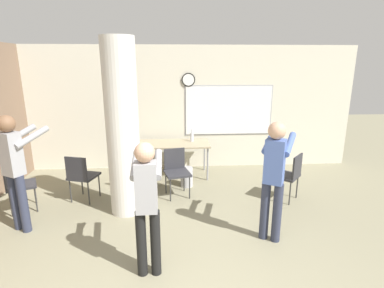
# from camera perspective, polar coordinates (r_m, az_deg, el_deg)

# --- Properties ---
(wall_back) EXTENTS (8.00, 0.15, 2.80)m
(wall_back) POSITION_cam_1_polar(r_m,az_deg,el_deg) (6.95, -1.96, 6.80)
(wall_back) COLOR beige
(wall_back) RESTS_ON ground_plane
(support_pillar) EXTENTS (0.51, 0.51, 2.80)m
(support_pillar) POSITION_cam_1_polar(r_m,az_deg,el_deg) (4.83, -13.09, 2.68)
(support_pillar) COLOR silver
(support_pillar) RESTS_ON ground_plane
(folding_table) EXTENTS (1.60, 0.76, 0.75)m
(folding_table) POSITION_cam_1_polar(r_m,az_deg,el_deg) (6.46, -3.82, -0.25)
(folding_table) COLOR tan
(folding_table) RESTS_ON ground_plane
(bottle_on_table) EXTENTS (0.07, 0.07, 0.27)m
(bottle_on_table) POSITION_cam_1_polar(r_m,az_deg,el_deg) (6.56, -0.03, 1.39)
(bottle_on_table) COLOR silver
(bottle_on_table) RESTS_ON folding_table
(waste_bin) EXTENTS (0.25, 0.25, 0.39)m
(waste_bin) POSITION_cam_1_polar(r_m,az_deg,el_deg) (6.06, -1.02, -6.27)
(waste_bin) COLOR #B2B2B7
(waste_bin) RESTS_ON ground_plane
(chair_mid_room) EXTENTS (0.62, 0.62, 0.87)m
(chair_mid_room) POSITION_cam_1_polar(r_m,az_deg,el_deg) (5.64, 18.00, -5.32)
(chair_mid_room) COLOR #2D2D33
(chair_mid_room) RESTS_ON ground_plane
(chair_table_front) EXTENTS (0.53, 0.53, 0.87)m
(chair_table_front) POSITION_cam_1_polar(r_m,az_deg,el_deg) (5.58, -3.01, -4.76)
(chair_table_front) COLOR #2D2D33
(chair_table_front) RESTS_ON ground_plane
(chair_near_pillar) EXTENTS (0.55, 0.55, 0.87)m
(chair_near_pillar) POSITION_cam_1_polar(r_m,az_deg,el_deg) (5.66, -20.32, -5.46)
(chair_near_pillar) COLOR #2D2D33
(chair_near_pillar) RESTS_ON ground_plane
(chair_by_left_wall) EXTENTS (0.59, 0.59, 0.87)m
(chair_by_left_wall) POSITION_cam_1_polar(r_m,az_deg,el_deg) (5.75, -30.52, -6.34)
(chair_by_left_wall) COLOR #2D2D33
(chair_by_left_wall) RESTS_ON ground_plane
(chair_table_left) EXTENTS (0.47, 0.47, 0.87)m
(chair_table_left) POSITION_cam_1_polar(r_m,az_deg,el_deg) (5.86, -9.13, -3.96)
(chair_table_left) COLOR #2D2D33
(chair_table_left) RESTS_ON ground_plane
(person_watching_back) EXTENTS (0.59, 0.70, 1.73)m
(person_watching_back) POSITION_cam_1_polar(r_m,az_deg,el_deg) (4.94, -30.66, -3.39)
(person_watching_back) COLOR #2D3347
(person_watching_back) RESTS_ON ground_plane
(person_playing_side) EXTENTS (0.58, 0.70, 1.69)m
(person_playing_side) POSITION_cam_1_polar(r_m,az_deg,el_deg) (4.18, 15.39, -5.24)
(person_playing_side) COLOR #2D3347
(person_playing_side) RESTS_ON ground_plane
(person_playing_front) EXTENTS (0.36, 0.63, 1.61)m
(person_playing_front) POSITION_cam_1_polar(r_m,az_deg,el_deg) (3.42, -8.61, -10.35)
(person_playing_front) COLOR black
(person_playing_front) RESTS_ON ground_plane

